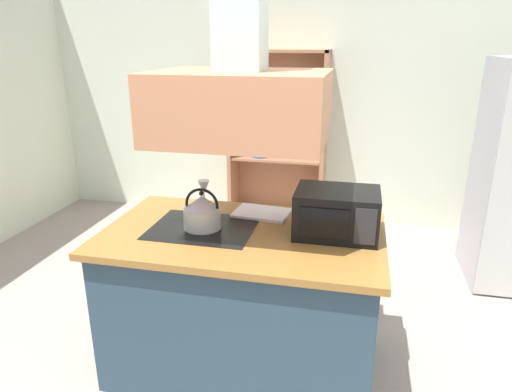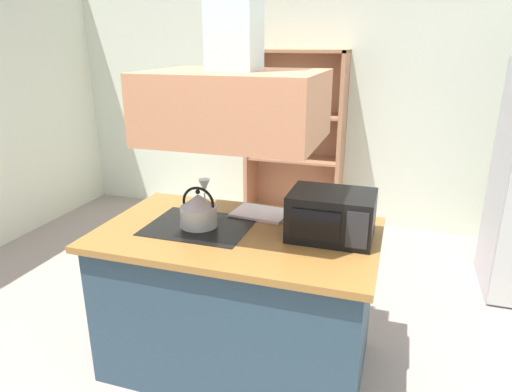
% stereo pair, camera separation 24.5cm
% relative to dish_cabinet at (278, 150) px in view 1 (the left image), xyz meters
% --- Properties ---
extents(wall_back, '(6.00, 0.12, 2.70)m').
position_rel_dish_cabinet_xyz_m(wall_back, '(0.33, 0.22, 0.53)').
color(wall_back, silver).
rests_on(wall_back, ground).
extents(kitchen_island, '(1.60, 0.96, 0.90)m').
position_rel_dish_cabinet_xyz_m(kitchen_island, '(0.23, -2.42, -0.37)').
color(kitchen_island, '#28404F').
rests_on(kitchen_island, ground).
extents(range_hood, '(0.90, 0.70, 1.27)m').
position_rel_dish_cabinet_xyz_m(range_hood, '(0.23, -2.42, 0.91)').
color(range_hood, '#BB7952').
extents(dish_cabinet, '(1.02, 0.40, 1.86)m').
position_rel_dish_cabinet_xyz_m(dish_cabinet, '(0.00, 0.00, 0.00)').
color(dish_cabinet, '#B07652').
rests_on(dish_cabinet, ground).
extents(kettle, '(0.22, 0.22, 0.24)m').
position_rel_dish_cabinet_xyz_m(kettle, '(-0.01, -2.42, 0.18)').
color(kettle, '#B8BBB5').
rests_on(kettle, kitchen_island).
extents(cutting_board, '(0.36, 0.27, 0.02)m').
position_rel_dish_cabinet_xyz_m(cutting_board, '(0.28, -2.12, 0.09)').
color(cutting_board, white).
rests_on(cutting_board, kitchen_island).
extents(microwave, '(0.46, 0.35, 0.26)m').
position_rel_dish_cabinet_xyz_m(microwave, '(0.75, -2.34, 0.21)').
color(microwave, black).
rests_on(microwave, kitchen_island).
extents(wine_glass_on_counter, '(0.08, 0.08, 0.21)m').
position_rel_dish_cabinet_xyz_m(wine_glass_on_counter, '(-0.09, -2.15, 0.23)').
color(wine_glass_on_counter, silver).
rests_on(wine_glass_on_counter, kitchen_island).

